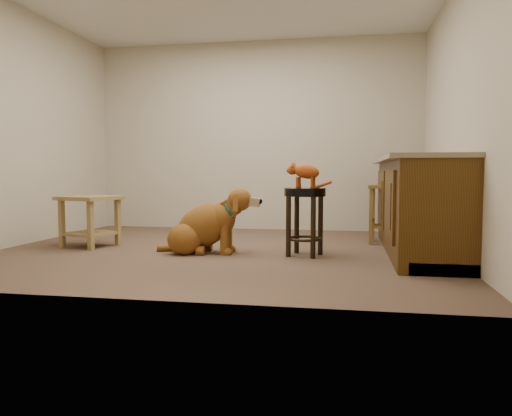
% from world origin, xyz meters
% --- Properties ---
extents(floor, '(4.50, 4.00, 0.01)m').
position_xyz_m(floor, '(0.00, 0.00, 0.00)').
color(floor, brown).
rests_on(floor, ground).
extents(room_shell, '(4.54, 4.04, 2.62)m').
position_xyz_m(room_shell, '(0.00, 0.00, 1.68)').
color(room_shell, beige).
rests_on(room_shell, ground).
extents(cabinet_run, '(0.70, 2.56, 0.94)m').
position_xyz_m(cabinet_run, '(1.94, 0.30, 0.44)').
color(cabinet_run, '#4A2D0D').
rests_on(cabinet_run, ground).
extents(padded_stool, '(0.40, 0.40, 0.65)m').
position_xyz_m(padded_stool, '(0.87, -0.16, 0.46)').
color(padded_stool, black).
rests_on(padded_stool, ground).
extents(wood_stool, '(0.39, 0.39, 0.65)m').
position_xyz_m(wood_stool, '(1.68, 0.83, 0.34)').
color(wood_stool, brown).
rests_on(wood_stool, ground).
extents(side_table, '(0.64, 0.64, 0.54)m').
position_xyz_m(side_table, '(-1.44, 0.03, 0.36)').
color(side_table, olive).
rests_on(side_table, ground).
extents(golden_retriever, '(1.08, 0.53, 0.68)m').
position_xyz_m(golden_retriever, '(-0.11, -0.16, 0.25)').
color(golden_retriever, brown).
rests_on(golden_retriever, ground).
extents(tabby_kitten, '(0.44, 0.18, 0.27)m').
position_xyz_m(tabby_kitten, '(0.86, -0.15, 0.79)').
color(tabby_kitten, '#9F3B0F').
rests_on(tabby_kitten, padded_stool).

